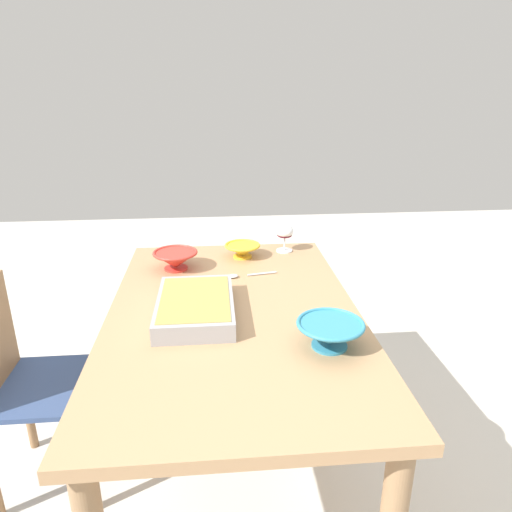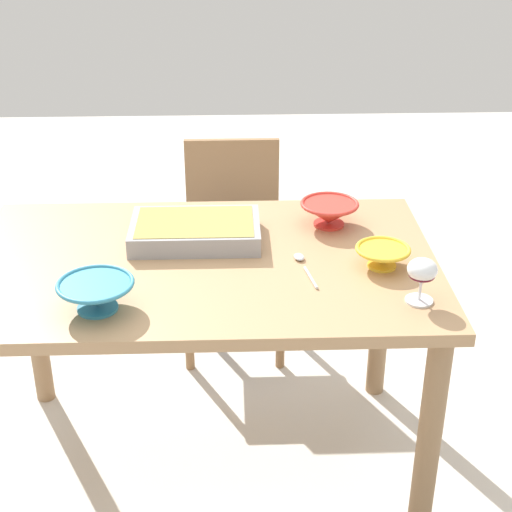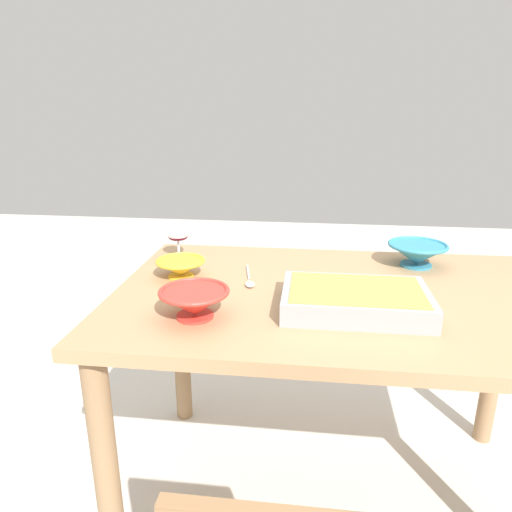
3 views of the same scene
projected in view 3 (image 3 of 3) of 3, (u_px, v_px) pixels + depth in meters
The scene contains 8 objects.
ground_plane at pixel (330, 494), 1.65m from camera, with size 8.00×8.00×0.00m, color beige.
dining_table at pixel (341, 325), 1.45m from camera, with size 1.39×0.87×0.77m.
wine_glass at pixel (178, 235), 1.71m from camera, with size 0.08×0.08×0.13m.
casserole_dish at pixel (355, 299), 1.28m from camera, with size 0.40×0.26×0.06m.
mixing_bowl at pixel (194, 302), 1.23m from camera, with size 0.19×0.19×0.08m.
small_bowl at pixel (417, 253), 1.63m from camera, with size 0.20×0.20×0.08m.
serving_bowl at pixel (181, 267), 1.52m from camera, with size 0.16×0.16×0.06m.
serving_spoon at pixel (249, 280), 1.49m from camera, with size 0.06×0.21×0.01m.
Camera 3 is at (-0.10, -1.33, 1.32)m, focal length 32.67 mm.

